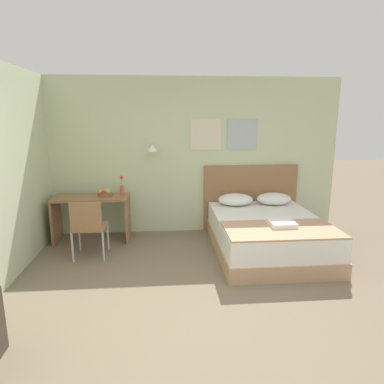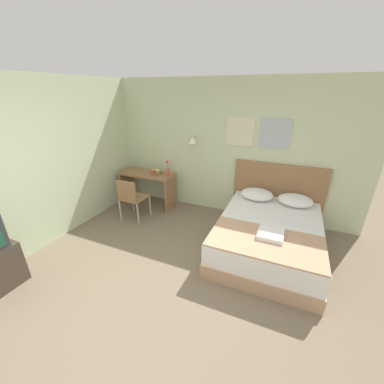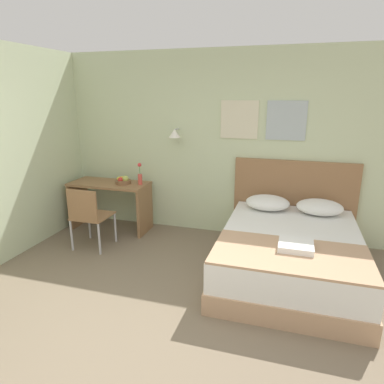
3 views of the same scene
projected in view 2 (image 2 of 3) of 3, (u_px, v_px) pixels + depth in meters
ground_plane at (152, 302)px, 2.91m from camera, size 24.00×24.00×0.00m
wall_back at (222, 149)px, 4.69m from camera, size 5.32×0.31×2.65m
bed at (268, 236)px, 3.76m from camera, size 1.54×2.04×0.54m
headboard at (277, 193)px, 4.52m from camera, size 1.66×0.06×1.17m
pillow_left at (257, 194)px, 4.36m from camera, size 0.58×0.45×0.19m
pillow_right at (295, 200)px, 4.12m from camera, size 0.58×0.45×0.19m
throw_blanket at (265, 241)px, 3.15m from camera, size 1.49×0.82×0.02m
folded_towel_near_foot at (271, 234)px, 3.23m from camera, size 0.34×0.35×0.06m
desk at (148, 182)px, 5.24m from camera, size 1.19×0.54×0.74m
desk_chair at (131, 196)px, 4.57m from camera, size 0.46×0.46×0.86m
fruit_bowl at (156, 172)px, 5.06m from camera, size 0.24×0.24×0.13m
flower_vase at (168, 170)px, 4.96m from camera, size 0.06×0.06×0.32m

